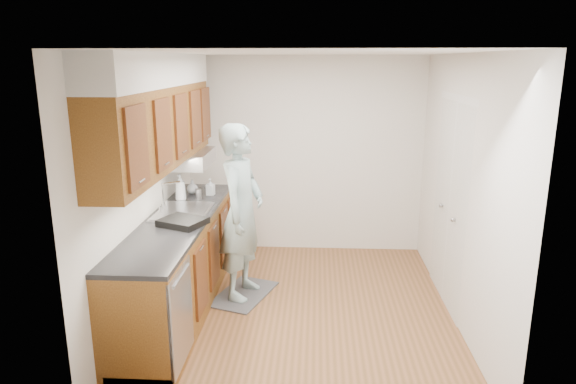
% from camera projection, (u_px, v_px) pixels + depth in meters
% --- Properties ---
extents(floor, '(3.50, 3.50, 0.00)m').
position_uv_depth(floor, '(300.00, 308.00, 5.19)').
color(floor, brown).
rests_on(floor, ground).
extents(ceiling, '(3.50, 3.50, 0.00)m').
position_uv_depth(ceiling, '(301.00, 53.00, 4.56)').
color(ceiling, white).
rests_on(ceiling, wall_left).
extents(wall_left, '(0.02, 3.50, 2.50)m').
position_uv_depth(wall_left, '(146.00, 187.00, 4.96)').
color(wall_left, silver).
rests_on(wall_left, floor).
extents(wall_right, '(0.02, 3.50, 2.50)m').
position_uv_depth(wall_right, '(461.00, 191.00, 4.79)').
color(wall_right, silver).
rests_on(wall_right, floor).
extents(wall_back, '(3.00, 0.02, 2.50)m').
position_uv_depth(wall_back, '(305.00, 156.00, 6.57)').
color(wall_back, silver).
rests_on(wall_back, floor).
extents(counter, '(0.64, 2.80, 1.30)m').
position_uv_depth(counter, '(180.00, 261.00, 5.13)').
color(counter, brown).
rests_on(counter, floor).
extents(upper_cabinets, '(0.47, 2.80, 1.21)m').
position_uv_depth(upper_cabinets, '(160.00, 114.00, 4.82)').
color(upper_cabinets, brown).
rests_on(upper_cabinets, wall_left).
extents(closet_door, '(0.02, 1.22, 2.05)m').
position_uv_depth(closet_door, '(449.00, 205.00, 5.14)').
color(closet_door, white).
rests_on(closet_door, wall_right).
extents(floor_mat, '(0.72, 0.92, 0.02)m').
position_uv_depth(floor_mat, '(244.00, 294.00, 5.49)').
color(floor_mat, '#59595C').
rests_on(floor_mat, floor).
extents(person, '(0.64, 0.82, 2.06)m').
position_uv_depth(person, '(241.00, 201.00, 5.23)').
color(person, '#91AFB1').
rests_on(person, floor_mat).
extents(soap_bottle_a, '(0.13, 0.13, 0.30)m').
position_uv_depth(soap_bottle_a, '(180.00, 188.00, 5.58)').
color(soap_bottle_a, silver).
rests_on(soap_bottle_a, counter).
extents(soap_bottle_b, '(0.10, 0.10, 0.19)m').
position_uv_depth(soap_bottle_b, '(210.00, 187.00, 5.84)').
color(soap_bottle_b, silver).
rests_on(soap_bottle_b, counter).
extents(soap_bottle_c, '(0.16, 0.16, 0.16)m').
position_uv_depth(soap_bottle_c, '(192.00, 186.00, 5.92)').
color(soap_bottle_c, silver).
rests_on(soap_bottle_c, counter).
extents(steel_can, '(0.07, 0.07, 0.12)m').
position_uv_depth(steel_can, '(198.00, 194.00, 5.67)').
color(steel_can, '#A5A5AA').
rests_on(steel_can, counter).
extents(dish_rack, '(0.49, 0.46, 0.06)m').
position_uv_depth(dish_rack, '(183.00, 222.00, 4.79)').
color(dish_rack, black).
rests_on(dish_rack, counter).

